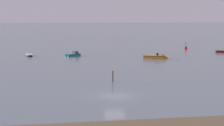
# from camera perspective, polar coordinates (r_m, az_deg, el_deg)

# --- Properties ---
(ground_plane) EXTENTS (800.00, 800.00, 0.00)m
(ground_plane) POSITION_cam_1_polar(r_m,az_deg,el_deg) (47.17, 0.42, -5.08)
(ground_plane) COLOR slate
(motorboat_moored_0) EXTENTS (4.59, 3.89, 1.72)m
(motorboat_moored_0) POSITION_cam_1_polar(r_m,az_deg,el_deg) (92.53, -5.71, 1.24)
(motorboat_moored_0) COLOR #197084
(motorboat_moored_0) RESTS_ON ground
(rowboat_moored_0) EXTENTS (4.89, 2.88, 0.73)m
(rowboat_moored_0) POSITION_cam_1_polar(r_m,az_deg,el_deg) (104.41, 16.66, 1.64)
(rowboat_moored_0) COLOR red
(rowboat_moored_0) RESTS_ON ground
(motorboat_moored_2) EXTENTS (6.06, 4.09, 1.97)m
(motorboat_moored_2) POSITION_cam_1_polar(r_m,az_deg,el_deg) (87.50, 7.04, 0.87)
(motorboat_moored_2) COLOR orange
(motorboat_moored_2) RESTS_ON ground
(rowboat_moored_4) EXTENTS (2.09, 4.28, 0.65)m
(rowboat_moored_4) POSITION_cam_1_polar(r_m,az_deg,el_deg) (94.14, -12.52, 1.15)
(rowboat_moored_4) COLOR black
(rowboat_moored_4) RESTS_ON ground
(channel_buoy) EXTENTS (0.90, 0.90, 2.30)m
(channel_buoy) POSITION_cam_1_polar(r_m,az_deg,el_deg) (112.14, 11.20, 2.32)
(channel_buoy) COLOR red
(channel_buoy) RESTS_ON ground
(mooring_post_near) EXTENTS (0.22, 0.22, 2.05)m
(mooring_post_near) POSITION_cam_1_polar(r_m,az_deg,el_deg) (56.58, 0.12, -2.07)
(mooring_post_near) COLOR #4F3323
(mooring_post_near) RESTS_ON ground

